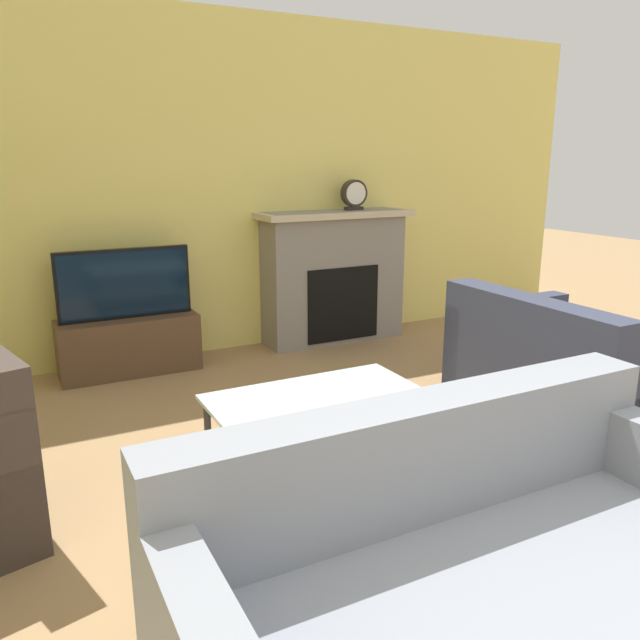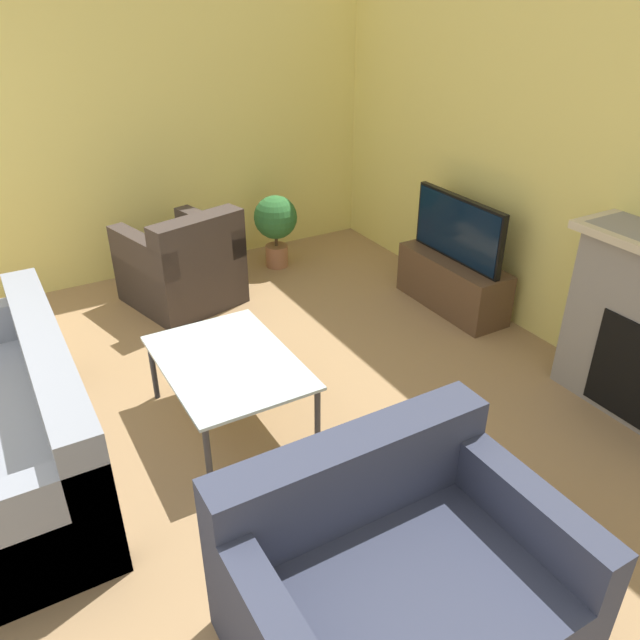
# 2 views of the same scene
# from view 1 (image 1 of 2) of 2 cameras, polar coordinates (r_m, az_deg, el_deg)

# --- Properties ---
(wall_back) EXTENTS (7.97, 0.06, 2.70)m
(wall_back) POSITION_cam_1_polar(r_m,az_deg,el_deg) (5.13, -12.83, 11.64)
(wall_back) COLOR #EADB72
(wall_back) RESTS_ON ground_plane
(fireplace) EXTENTS (1.36, 0.42, 1.14)m
(fireplace) POSITION_cam_1_polar(r_m,az_deg,el_deg) (5.48, 1.24, 4.25)
(fireplace) COLOR gray
(fireplace) RESTS_ON ground_plane
(tv_stand) EXTENTS (1.02, 0.36, 0.43)m
(tv_stand) POSITION_cam_1_polar(r_m,az_deg,el_deg) (4.92, -17.04, -2.21)
(tv_stand) COLOR brown
(tv_stand) RESTS_ON ground_plane
(tv) EXTENTS (0.96, 0.06, 0.52)m
(tv) POSITION_cam_1_polar(r_m,az_deg,el_deg) (4.81, -17.45, 3.19)
(tv) COLOR black
(tv) RESTS_ON tv_stand
(couch_sectional) EXTENTS (1.88, 0.87, 0.82)m
(couch_sectional) POSITION_cam_1_polar(r_m,az_deg,el_deg) (2.14, 13.61, -22.98)
(couch_sectional) COLOR gray
(couch_sectional) RESTS_ON ground_plane
(couch_loveseat) EXTENTS (0.97, 1.28, 0.82)m
(couch_loveseat) POSITION_cam_1_polar(r_m,az_deg,el_deg) (4.09, 21.59, -4.94)
(couch_loveseat) COLOR #33384C
(couch_loveseat) RESTS_ON ground_plane
(coffee_table) EXTENTS (1.06, 0.74, 0.45)m
(coffee_table) POSITION_cam_1_polar(r_m,az_deg,el_deg) (3.03, 0.49, -8.11)
(coffee_table) COLOR #333338
(coffee_table) RESTS_ON ground_plane
(mantel_clock) EXTENTS (0.23, 0.07, 0.26)m
(mantel_clock) POSITION_cam_1_polar(r_m,az_deg,el_deg) (5.50, 3.13, 11.40)
(mantel_clock) COLOR #28231E
(mantel_clock) RESTS_ON fireplace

